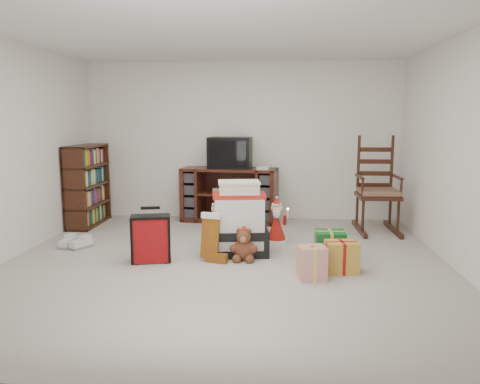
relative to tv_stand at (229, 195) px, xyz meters
name	(u,v)px	position (x,y,z in m)	size (l,w,h in m)	color
room	(224,152)	(0.18, -2.20, 0.82)	(5.01, 5.01, 2.51)	#A7A299
tv_stand	(229,195)	(0.00, 0.00, 0.00)	(1.54, 0.72, 0.85)	#411912
bookshelf	(88,187)	(-2.12, -0.41, 0.16)	(0.33, 1.00, 1.22)	#3B1A10
rocking_chair	(377,197)	(2.19, -0.43, 0.06)	(0.59, 0.96, 1.43)	#3B1A10
gift_pile	(239,223)	(0.30, -1.79, -0.05)	(0.75, 0.59, 0.86)	black
red_suitcase	(151,238)	(-0.66, -2.20, -0.15)	(0.45, 0.31, 0.63)	maroon
stocking	(210,237)	(0.00, -2.11, -0.14)	(0.26, 0.11, 0.56)	#0E730C
teddy_bear	(244,246)	(0.38, -2.06, -0.26)	(0.25, 0.22, 0.37)	brown
santa_figurine	(276,225)	(0.75, -1.22, -0.20)	(0.29, 0.28, 0.60)	#AA1B12
mrs_claus_figurine	(218,228)	(0.02, -1.57, -0.17)	(0.32, 0.30, 0.66)	#AA1B12
sneaker_pair	(75,243)	(-1.79, -1.70, -0.37)	(0.39, 0.32, 0.11)	silver
gift_cluster	(324,256)	(1.26, -2.29, -0.28)	(0.62, 0.95, 0.29)	red
crt_television	(230,153)	(0.01, 0.02, 0.66)	(0.67, 0.50, 0.48)	black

